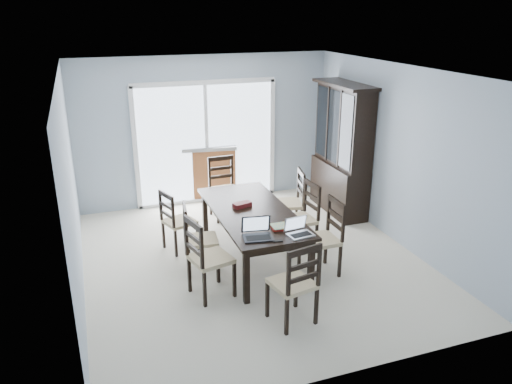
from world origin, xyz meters
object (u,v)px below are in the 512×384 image
laptop_silver (301,232)px  chair_left_mid (194,231)px  dining_table (252,216)px  cell_phone (278,241)px  chair_left_near (203,250)px  chair_end_far (223,181)px  china_hutch (342,151)px  laptop_dark (258,234)px  chair_right_mid (305,210)px  chair_right_far (294,195)px  chair_right_near (327,229)px  game_box (242,205)px  hot_tub (181,163)px  chair_end_near (298,276)px  chair_left_far (174,215)px

laptop_silver → chair_left_mid: bearing=133.6°
dining_table → cell_phone: bearing=-91.7°
chair_left_near → chair_end_far: 2.57m
china_hutch → laptop_dark: bearing=-136.9°
chair_right_mid → chair_right_far: 0.62m
chair_left_near → chair_right_mid: size_ratio=1.03×
china_hutch → chair_right_near: size_ratio=1.88×
chair_left_near → game_box: (0.77, 0.87, 0.15)m
chair_right_mid → hot_tub: 3.42m
chair_left_near → chair_right_near: size_ratio=1.02×
chair_left_mid → hot_tub: chair_left_mid is taller
chair_left_mid → hot_tub: bearing=179.2°
chair_right_far → chair_left_near: bearing=140.2°
dining_table → chair_left_mid: bearing=-177.9°
dining_table → chair_right_near: size_ratio=1.88×
chair_left_mid → chair_right_near: bearing=77.8°
chair_left_near → chair_end_near: bearing=28.5°
chair_left_far → game_box: chair_left_far is taller
laptop_dark → chair_end_near: bearing=-67.1°
chair_right_mid → chair_right_far: bearing=-13.1°
chair_right_far → laptop_silver: 1.77m
china_hutch → chair_left_mid: bearing=-155.7°
china_hutch → chair_end_far: china_hutch is taller
dining_table → chair_end_near: (-0.04, -1.60, -0.06)m
chair_right_mid → laptop_silver: 1.18m
laptop_dark → cell_phone: (0.19, -0.15, -0.05)m
game_box → chair_left_far: bearing=151.1°
cell_phone → chair_left_far: bearing=127.9°
dining_table → hot_tub: bearing=95.4°
china_hutch → chair_left_far: size_ratio=2.08×
chair_left_near → laptop_dark: bearing=62.7°
game_box → cell_phone: bearing=-87.2°
chair_right_mid → chair_end_far: (-0.75, 1.61, 0.00)m
chair_left_mid → chair_left_far: bearing=-160.4°
chair_end_near → chair_end_far: (0.11, 3.30, 0.00)m
laptop_dark → chair_end_far: bearing=92.6°
cell_phone → china_hutch: bearing=56.2°
chair_left_far → cell_phone: 1.91m
chair_left_far → laptop_dark: (0.74, -1.50, 0.25)m
chair_left_mid → chair_right_far: (1.74, 0.74, 0.03)m
chair_left_mid → laptop_silver: (1.11, -0.91, 0.22)m
chair_right_near → chair_end_far: (-0.75, 2.32, -0.00)m
cell_phone → hot_tub: hot_tub is taller
laptop_dark → hot_tub: (-0.09, 4.17, -0.31)m
chair_right_mid → game_box: bearing=80.6°
chair_right_far → hot_tub: 2.89m
dining_table → chair_right_mid: size_ratio=1.89×
china_hutch → chair_end_far: size_ratio=1.88×
chair_right_far → cell_phone: 1.96m
laptop_dark → cell_phone: size_ratio=3.39×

